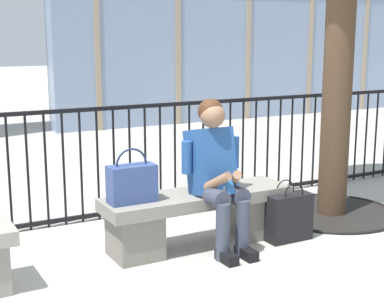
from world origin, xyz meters
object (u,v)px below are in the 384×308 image
at_px(stone_bench, 198,213).
at_px(handbag_on_bench, 132,183).
at_px(seated_person_with_phone, 216,170).
at_px(shopping_bag, 289,217).

xyz_separation_m(stone_bench, handbag_on_bench, (-0.58, -0.01, 0.33)).
relative_size(stone_bench, seated_person_with_phone, 1.32).
distance_m(seated_person_with_phone, handbag_on_bench, 0.69).
relative_size(seated_person_with_phone, handbag_on_bench, 2.88).
relative_size(handbag_on_bench, shopping_bag, 0.82).
bearing_deg(handbag_on_bench, shopping_bag, -10.91).
distance_m(stone_bench, seated_person_with_phone, 0.41).
xyz_separation_m(handbag_on_bench, shopping_bag, (1.31, -0.25, -0.40)).
relative_size(stone_bench, handbag_on_bench, 3.80).
height_order(stone_bench, shopping_bag, shopping_bag).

